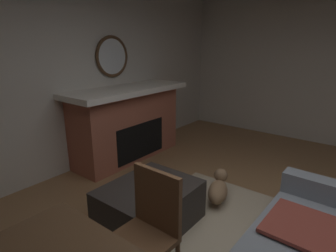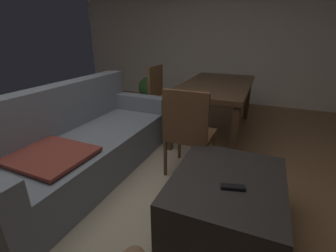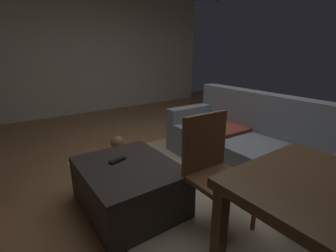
% 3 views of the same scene
% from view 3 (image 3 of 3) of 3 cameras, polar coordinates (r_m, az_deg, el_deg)
% --- Properties ---
extents(floor, '(9.04, 9.04, 0.00)m').
position_cam_3_polar(floor, '(3.00, 7.65, -10.73)').
color(floor, olive).
extents(wall_left, '(0.12, 6.07, 2.90)m').
position_cam_3_polar(wall_left, '(5.97, -18.21, 17.04)').
color(wall_left, beige).
rests_on(wall_left, ground).
extents(area_rug, '(2.60, 2.00, 0.01)m').
position_cam_3_polar(area_rug, '(2.77, 5.30, -13.06)').
color(area_rug, tan).
rests_on(area_rug, ground).
extents(couch, '(2.24, 0.94, 0.91)m').
position_cam_3_polar(couch, '(3.08, 19.33, -4.37)').
color(couch, slate).
rests_on(couch, ground).
extents(ottoman_coffee_table, '(0.94, 0.78, 0.44)m').
position_cam_3_polar(ottoman_coffee_table, '(2.31, -9.09, -13.85)').
color(ottoman_coffee_table, '#2D2826').
rests_on(ottoman_coffee_table, ground).
extents(tv_remote, '(0.09, 0.17, 0.02)m').
position_cam_3_polar(tv_remote, '(2.28, -11.82, -7.89)').
color(tv_remote, black).
rests_on(tv_remote, ottoman_coffee_table).
extents(dining_chair_west, '(0.45, 0.45, 0.93)m').
position_cam_3_polar(dining_chair_west, '(2.02, 10.47, -8.98)').
color(dining_chair_west, brown).
rests_on(dining_chair_west, ground).
extents(small_dog, '(0.51, 0.35, 0.31)m').
position_cam_3_polar(small_dog, '(3.12, -9.72, -6.04)').
color(small_dog, '#8C6B4C').
rests_on(small_dog, ground).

